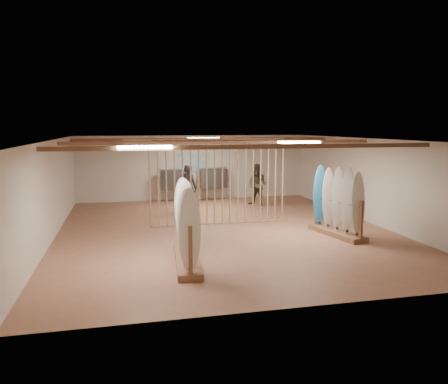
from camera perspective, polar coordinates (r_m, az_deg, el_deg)
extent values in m
plane|color=#9C664B|center=(13.61, 0.00, -5.00)|extent=(12.00, 12.00, 0.00)
plane|color=gray|center=(13.24, 0.00, 6.86)|extent=(12.00, 12.00, 0.00)
plane|color=beige|center=(19.21, -4.02, 3.20)|extent=(12.00, 0.00, 12.00)
plane|color=beige|center=(7.72, 10.07, -5.03)|extent=(12.00, 0.00, 12.00)
plane|color=beige|center=(13.18, -21.70, 0.13)|extent=(0.00, 12.00, 12.00)
plane|color=beige|center=(15.26, 18.63, 1.37)|extent=(0.00, 12.00, 12.00)
cube|color=brown|center=(13.24, 0.00, 6.52)|extent=(9.50, 6.12, 0.10)
cube|color=white|center=(13.24, 0.00, 6.61)|extent=(1.20, 0.35, 0.06)
cylinder|color=#A68151|center=(13.83, -9.67, 1.00)|extent=(0.05, 0.05, 2.78)
cylinder|color=#A68151|center=(13.85, -8.60, 1.03)|extent=(0.05, 0.05, 2.78)
cylinder|color=#A68151|center=(13.87, -7.54, 1.07)|extent=(0.05, 0.05, 2.78)
cylinder|color=#A68151|center=(13.90, -6.47, 1.10)|extent=(0.05, 0.05, 2.78)
cylinder|color=#A68151|center=(13.93, -5.42, 1.13)|extent=(0.05, 0.05, 2.78)
cylinder|color=#A68151|center=(13.96, -4.36, 1.17)|extent=(0.05, 0.05, 2.78)
cylinder|color=#A68151|center=(14.00, -3.32, 1.20)|extent=(0.05, 0.05, 2.78)
cylinder|color=#A68151|center=(14.05, -2.27, 1.23)|extent=(0.05, 0.05, 2.78)
cylinder|color=#A68151|center=(14.10, -1.24, 1.26)|extent=(0.05, 0.05, 2.78)
cylinder|color=#A68151|center=(14.15, -0.21, 1.29)|extent=(0.05, 0.05, 2.78)
cylinder|color=#A68151|center=(14.21, 0.80, 1.32)|extent=(0.05, 0.05, 2.78)
cylinder|color=#A68151|center=(14.28, 1.81, 1.35)|extent=(0.05, 0.05, 2.78)
cylinder|color=#A68151|center=(14.34, 2.81, 1.38)|extent=(0.05, 0.05, 2.78)
cylinder|color=#A68151|center=(14.41, 3.80, 1.40)|extent=(0.05, 0.05, 2.78)
cylinder|color=#A68151|center=(14.49, 4.78, 1.43)|extent=(0.05, 0.05, 2.78)
cylinder|color=#A68151|center=(14.57, 5.75, 1.46)|extent=(0.05, 0.05, 2.78)
cylinder|color=#A68151|center=(14.66, 6.71, 1.48)|extent=(0.05, 0.05, 2.78)
cylinder|color=#A68151|center=(14.74, 7.66, 1.51)|extent=(0.05, 0.05, 2.78)
cube|color=teal|center=(19.17, -4.01, 3.79)|extent=(1.40, 0.03, 0.90)
cube|color=brown|center=(10.55, -4.84, -8.67)|extent=(0.78, 2.85, 0.15)
cylinder|color=black|center=(10.32, -4.91, -3.84)|extent=(0.25, 2.76, 0.01)
ellipsoid|color=white|center=(9.13, -4.49, -5.01)|extent=(0.48, 0.10, 1.82)
ellipsoid|color=white|center=(9.52, -4.64, -4.44)|extent=(0.48, 0.10, 1.82)
ellipsoid|color=white|center=(9.91, -4.78, -3.92)|extent=(0.48, 0.10, 1.82)
ellipsoid|color=white|center=(10.30, -4.91, -3.44)|extent=(0.48, 0.10, 1.82)
ellipsoid|color=white|center=(10.70, -5.03, -2.99)|extent=(0.48, 0.10, 1.82)
ellipsoid|color=white|center=(11.09, -5.14, -2.58)|extent=(0.48, 0.10, 1.82)
ellipsoid|color=white|center=(11.48, -5.24, -2.19)|extent=(0.48, 0.10, 1.82)
cube|color=brown|center=(13.38, 14.49, -5.19)|extent=(0.98, 2.16, 0.15)
cylinder|color=black|center=(13.19, 14.64, -1.30)|extent=(0.44, 2.00, 0.01)
ellipsoid|color=white|center=(12.55, 17.12, -1.55)|extent=(0.48, 0.16, 1.84)
ellipsoid|color=white|center=(12.86, 15.86, -1.26)|extent=(0.48, 0.16, 1.84)
ellipsoid|color=white|center=(13.18, 14.66, -0.98)|extent=(0.48, 0.16, 1.84)
ellipsoid|color=white|center=(13.50, 13.51, -0.71)|extent=(0.48, 0.16, 1.84)
ellipsoid|color=#2D8CD1|center=(13.83, 12.42, -0.46)|extent=(0.48, 0.16, 1.84)
cylinder|color=silver|center=(18.47, -6.33, 2.95)|extent=(1.34, 0.25, 0.03)
cube|color=black|center=(18.52, -6.31, 1.54)|extent=(1.29, 0.54, 0.82)
cylinder|color=silver|center=(18.55, -6.30, 0.87)|extent=(0.03, 0.03, 1.45)
cylinder|color=silver|center=(18.75, -1.46, 3.16)|extent=(1.32, 0.43, 0.03)
cube|color=black|center=(18.80, -1.45, 1.74)|extent=(1.32, 0.70, 0.83)
cylinder|color=silver|center=(18.83, -1.45, 1.08)|extent=(0.03, 0.03, 1.47)
imported|color=#25262C|center=(16.38, -4.67, 0.93)|extent=(0.90, 0.84, 2.05)
imported|color=#342F28|center=(17.69, 4.41, 1.31)|extent=(1.17, 1.17, 1.92)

